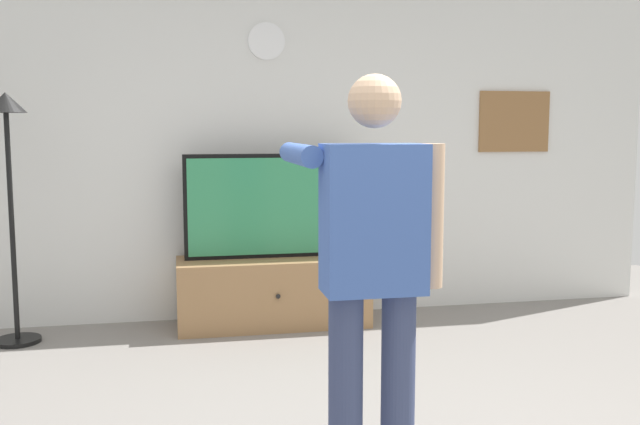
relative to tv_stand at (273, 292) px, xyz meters
The scene contains 7 objects.
back_wall 1.15m from the tv_stand, 69.86° to the left, with size 6.40×0.10×2.70m, color silver.
tv_stand is the anchor object (origin of this frame).
television 0.67m from the tv_stand, 90.00° to the left, with size 1.35×0.07×0.81m.
wall_clock 1.97m from the tv_stand, 90.00° to the left, with size 0.29×0.29×0.03m, color white.
framed_picture 2.52m from the tv_stand, ahead, with size 0.64×0.04×0.51m, color olive.
floor_lamp 2.12m from the tv_stand, behind, with size 0.32×0.32×1.78m.
person_standing_nearer_lamp 2.78m from the tv_stand, 89.05° to the right, with size 0.58×0.78×1.74m.
Camera 1 is at (-0.84, -2.77, 1.54)m, focal length 39.82 mm.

